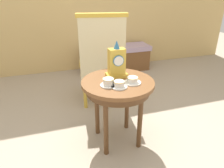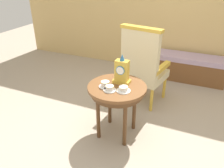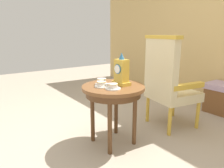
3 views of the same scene
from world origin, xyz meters
name	(u,v)px [view 1 (image 1 of 3)]	position (x,y,z in m)	size (l,w,h in m)	color
ground_plane	(125,144)	(0.00, 0.00, 0.00)	(10.00, 10.00, 0.00)	tan
side_table	(118,89)	(-0.04, 0.10, 0.56)	(0.65, 0.65, 0.64)	brown
teacup_left	(108,82)	(-0.15, 0.03, 0.67)	(0.14, 0.14, 0.07)	white
teacup_right	(119,84)	(-0.07, -0.03, 0.66)	(0.14, 0.14, 0.06)	white
teacup_center	(132,80)	(0.06, 0.02, 0.66)	(0.15, 0.15, 0.06)	white
mantel_clock	(117,63)	(-0.03, 0.19, 0.77)	(0.19, 0.11, 0.34)	gold
armchair	(102,59)	(0.02, 0.88, 0.59)	(0.63, 0.62, 1.14)	beige
window_bench	(116,58)	(0.57, 1.95, 0.22)	(1.19, 0.40, 0.44)	#B299B7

